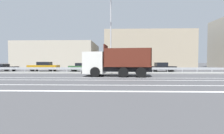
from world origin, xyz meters
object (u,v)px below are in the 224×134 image
Objects in this scene: parked_car_3 at (44,67)px; parked_car_6 at (162,67)px; dump_truck at (108,64)px; parked_car_5 at (122,67)px; parked_car_4 at (82,67)px; parked_car_2 at (1,67)px; street_lamp_1 at (111,33)px; median_road_sign at (96,64)px.

parked_car_3 is 19.42m from parked_car_6.
dump_truck is 8.19m from parked_car_5.
dump_truck is 1.76× the size of parked_car_4.
parked_car_4 is 12.82m from parked_car_6.
dump_truck reaches higher than parked_car_6.
parked_car_2 is 13.68m from parked_car_4.
parked_car_6 is at bearing 26.84° from street_lamp_1.
median_road_sign is at bearing -38.22° from parked_car_5.
parked_car_3 is 1.07× the size of parked_car_5.
parked_car_6 is at bearing -92.47° from parked_car_3.
street_lamp_1 reaches higher than median_road_sign.
dump_truck is at bearing -48.94° from parked_car_6.
parked_car_2 is 1.16× the size of parked_car_6.
street_lamp_1 is 13.16m from parked_car_3.
parked_car_2 is 20.11m from parked_car_5.
parked_car_2 is at bearing -88.59° from parked_car_5.
parked_car_5 is at bearing -95.28° from parked_car_6.
street_lamp_1 is (1.96, -0.02, 4.17)m from median_road_sign.
parked_car_6 is (12.82, 0.01, 0.02)m from parked_car_4.
dump_truck is 3.98m from median_road_sign.
median_road_sign is 10.78m from parked_car_6.
street_lamp_1 is at bearing -64.96° from parked_car_6.
street_lamp_1 is at bearing -112.87° from parked_car_3.
parked_car_3 is 6.61m from parked_car_4.
median_road_sign reaches higher than parked_car_4.
street_lamp_1 reaches higher than dump_truck.
parked_car_3 is at bearing -96.94° from parked_car_4.
median_road_sign is at bearing -69.76° from parked_car_6.
parked_car_5 reaches higher than parked_car_2.
street_lamp_1 is at bearing 47.98° from parked_car_4.
parked_car_3 is (-11.24, 8.14, -0.55)m from dump_truck.
dump_truck is at bearing 65.53° from parked_car_2.
parked_car_4 is 1.02× the size of parked_car_6.
median_road_sign is 0.58× the size of parked_car_4.
dump_truck reaches higher than median_road_sign.
dump_truck is 13.89m from parked_car_3.
street_lamp_1 is at bearing -19.31° from parked_car_5.
parked_car_4 is (-4.65, 7.57, -0.62)m from dump_truck.
parked_car_6 is at bearing 88.10° from parked_car_2.
street_lamp_1 is 10.17m from parked_car_6.
dump_truck is 11.16m from parked_car_6.
dump_truck is 1.79× the size of parked_car_6.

